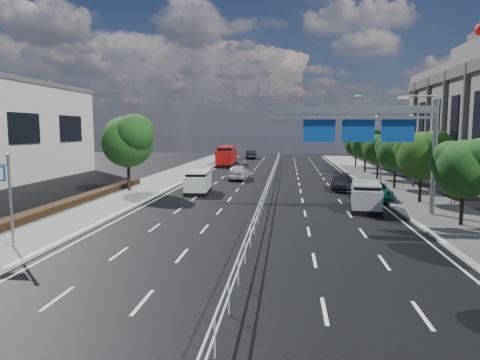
{
  "coord_description": "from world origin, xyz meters",
  "views": [
    {
      "loc": [
        1.66,
        -17.38,
        5.36
      ],
      "look_at": [
        -1.15,
        7.58,
        2.4
      ],
      "focal_mm": 32.0,
      "sensor_mm": 36.0,
      "label": 1
    }
  ],
  "objects_px": {
    "parked_car_dark": "(342,182)",
    "pedestrian_a": "(453,192)",
    "near_car_silver": "(239,172)",
    "white_minivan": "(198,182)",
    "silver_minivan": "(366,196)",
    "parked_car_teal": "(374,191)",
    "red_bus": "(227,155)",
    "overhead_gantry": "(371,126)",
    "pedestrian_b": "(414,176)",
    "near_car_dark": "(251,154)",
    "toilet_sign": "(0,185)"
  },
  "relations": [
    {
      "from": "overhead_gantry",
      "to": "red_bus",
      "type": "bearing_deg",
      "value": 111.41
    },
    {
      "from": "parked_car_teal",
      "to": "pedestrian_a",
      "type": "xyz_separation_m",
      "value": [
        5.1,
        -1.8,
        0.26
      ]
    },
    {
      "from": "parked_car_dark",
      "to": "pedestrian_a",
      "type": "xyz_separation_m",
      "value": [
        6.9,
        -6.97,
        0.25
      ]
    },
    {
      "from": "toilet_sign",
      "to": "white_minivan",
      "type": "relative_size",
      "value": 0.98
    },
    {
      "from": "parked_car_teal",
      "to": "pedestrian_b",
      "type": "distance_m",
      "value": 9.18
    },
    {
      "from": "near_car_silver",
      "to": "pedestrian_a",
      "type": "bearing_deg",
      "value": 143.43
    },
    {
      "from": "white_minivan",
      "to": "near_car_dark",
      "type": "xyz_separation_m",
      "value": [
        0.78,
        43.58,
        -0.12
      ]
    },
    {
      "from": "parked_car_dark",
      "to": "near_car_silver",
      "type": "bearing_deg",
      "value": 150.8
    },
    {
      "from": "red_bus",
      "to": "parked_car_dark",
      "type": "relative_size",
      "value": 2.04
    },
    {
      "from": "parked_car_teal",
      "to": "toilet_sign",
      "type": "bearing_deg",
      "value": -136.3
    },
    {
      "from": "overhead_gantry",
      "to": "silver_minivan",
      "type": "xyz_separation_m",
      "value": [
        0.16,
        1.69,
        -4.7
      ]
    },
    {
      "from": "red_bus",
      "to": "near_car_silver",
      "type": "distance_m",
      "value": 18.47
    },
    {
      "from": "parked_car_dark",
      "to": "pedestrian_b",
      "type": "bearing_deg",
      "value": 25.32
    },
    {
      "from": "silver_minivan",
      "to": "pedestrian_a",
      "type": "relative_size",
      "value": 2.87
    },
    {
      "from": "toilet_sign",
      "to": "white_minivan",
      "type": "xyz_separation_m",
      "value": [
        5.06,
        18.0,
        -2.03
      ]
    },
    {
      "from": "overhead_gantry",
      "to": "white_minivan",
      "type": "bearing_deg",
      "value": 147.84
    },
    {
      "from": "near_car_silver",
      "to": "silver_minivan",
      "type": "bearing_deg",
      "value": 125.3
    },
    {
      "from": "red_bus",
      "to": "silver_minivan",
      "type": "xyz_separation_m",
      "value": [
        14.4,
        -34.62,
        -0.61
      ]
    },
    {
      "from": "parked_car_dark",
      "to": "pedestrian_b",
      "type": "relative_size",
      "value": 2.56
    },
    {
      "from": "white_minivan",
      "to": "toilet_sign",
      "type": "bearing_deg",
      "value": -109.79
    },
    {
      "from": "near_car_silver",
      "to": "pedestrian_b",
      "type": "relative_size",
      "value": 2.56
    },
    {
      "from": "near_car_silver",
      "to": "parked_car_teal",
      "type": "relative_size",
      "value": 0.97
    },
    {
      "from": "near_car_silver",
      "to": "overhead_gantry",
      "type": "bearing_deg",
      "value": 122.47
    },
    {
      "from": "overhead_gantry",
      "to": "pedestrian_a",
      "type": "height_order",
      "value": "overhead_gantry"
    },
    {
      "from": "white_minivan",
      "to": "parked_car_teal",
      "type": "relative_size",
      "value": 0.9
    },
    {
      "from": "near_car_dark",
      "to": "parked_car_teal",
      "type": "distance_m",
      "value": 47.42
    },
    {
      "from": "overhead_gantry",
      "to": "parked_car_dark",
      "type": "bearing_deg",
      "value": 91.23
    },
    {
      "from": "near_car_silver",
      "to": "silver_minivan",
      "type": "distance_m",
      "value": 19.63
    },
    {
      "from": "pedestrian_b",
      "to": "silver_minivan",
      "type": "bearing_deg",
      "value": 59.08
    },
    {
      "from": "near_car_silver",
      "to": "white_minivan",
      "type": "bearing_deg",
      "value": 80.46
    },
    {
      "from": "pedestrian_a",
      "to": "pedestrian_b",
      "type": "height_order",
      "value": "pedestrian_b"
    },
    {
      "from": "parked_car_dark",
      "to": "pedestrian_a",
      "type": "relative_size",
      "value": 2.98
    },
    {
      "from": "near_car_dark",
      "to": "pedestrian_b",
      "type": "distance_m",
      "value": 42.14
    },
    {
      "from": "overhead_gantry",
      "to": "near_car_silver",
      "type": "relative_size",
      "value": 2.13
    },
    {
      "from": "red_bus",
      "to": "near_car_dark",
      "type": "xyz_separation_m",
      "value": [
        2.38,
        15.2,
        -0.71
      ]
    },
    {
      "from": "overhead_gantry",
      "to": "parked_car_dark",
      "type": "distance_m",
      "value": 12.24
    },
    {
      "from": "white_minivan",
      "to": "silver_minivan",
      "type": "distance_m",
      "value": 14.24
    },
    {
      "from": "near_car_dark",
      "to": "parked_car_dark",
      "type": "height_order",
      "value": "near_car_dark"
    },
    {
      "from": "near_car_dark",
      "to": "pedestrian_a",
      "type": "distance_m",
      "value": 50.77
    },
    {
      "from": "parked_car_teal",
      "to": "red_bus",
      "type": "bearing_deg",
      "value": 121.36
    },
    {
      "from": "pedestrian_a",
      "to": "silver_minivan",
      "type": "bearing_deg",
      "value": -1.36
    },
    {
      "from": "toilet_sign",
      "to": "pedestrian_a",
      "type": "xyz_separation_m",
      "value": [
        24.35,
        14.3,
        -2.0
      ]
    },
    {
      "from": "pedestrian_b",
      "to": "overhead_gantry",
      "type": "bearing_deg",
      "value": 61.61
    },
    {
      "from": "pedestrian_a",
      "to": "red_bus",
      "type": "bearing_deg",
      "value": -79.68
    },
    {
      "from": "near_car_silver",
      "to": "pedestrian_b",
      "type": "xyz_separation_m",
      "value": [
        17.0,
        -4.62,
        0.26
      ]
    },
    {
      "from": "parked_car_dark",
      "to": "pedestrian_b",
      "type": "xyz_separation_m",
      "value": [
        6.9,
        2.45,
        0.38
      ]
    },
    {
      "from": "toilet_sign",
      "to": "pedestrian_a",
      "type": "distance_m",
      "value": 28.31
    },
    {
      "from": "red_bus",
      "to": "pedestrian_b",
      "type": "relative_size",
      "value": 5.21
    },
    {
      "from": "silver_minivan",
      "to": "parked_car_teal",
      "type": "distance_m",
      "value": 4.58
    },
    {
      "from": "parked_car_teal",
      "to": "pedestrian_a",
      "type": "bearing_deg",
      "value": -15.62
    }
  ]
}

